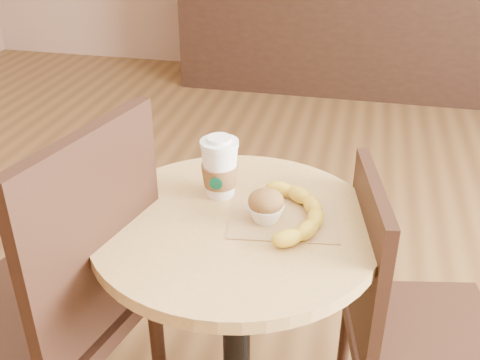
# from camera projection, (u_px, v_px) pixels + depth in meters

# --- Properties ---
(cafe_table) EXTENTS (0.65, 0.65, 0.75)m
(cafe_table) POSITION_uv_depth(u_px,v_px,m) (236.00, 302.00, 1.36)
(cafe_table) COLOR black
(cafe_table) RESTS_ON ground
(chair_left) EXTENTS (0.53, 0.53, 1.00)m
(chair_left) POSITION_uv_depth(u_px,v_px,m) (64.00, 299.00, 1.32)
(chair_left) COLOR black
(chair_left) RESTS_ON ground
(chair_right) EXTENTS (0.44, 0.44, 0.85)m
(chair_right) POSITION_uv_depth(u_px,v_px,m) (402.00, 320.00, 1.37)
(chair_right) COLOR black
(chair_right) RESTS_ON ground
(service_counter) EXTENTS (2.30, 0.65, 1.04)m
(service_counter) POSITION_uv_depth(u_px,v_px,m) (337.00, 15.00, 4.03)
(service_counter) COLOR black
(service_counter) RESTS_ON ground
(kraft_bag) EXTENTS (0.26, 0.21, 0.00)m
(kraft_bag) POSITION_uv_depth(u_px,v_px,m) (284.00, 219.00, 1.25)
(kraft_bag) COLOR #A98451
(kraft_bag) RESTS_ON cafe_table
(coffee_cup) EXTENTS (0.09, 0.09, 0.15)m
(coffee_cup) POSITION_uv_depth(u_px,v_px,m) (220.00, 169.00, 1.32)
(coffee_cup) COLOR white
(coffee_cup) RESTS_ON cafe_table
(muffin) EXTENTS (0.08, 0.08, 0.07)m
(muffin) POSITION_uv_depth(u_px,v_px,m) (266.00, 206.00, 1.23)
(muffin) COLOR white
(muffin) RESTS_ON kraft_bag
(banana) EXTENTS (0.20, 0.29, 0.04)m
(banana) POSITION_uv_depth(u_px,v_px,m) (294.00, 213.00, 1.23)
(banana) COLOR gold
(banana) RESTS_ON kraft_bag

